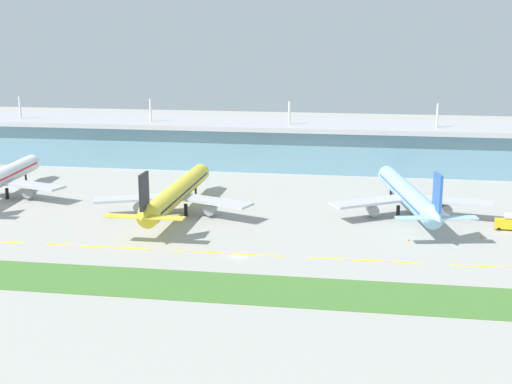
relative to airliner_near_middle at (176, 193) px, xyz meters
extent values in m
plane|color=#A8A59E|center=(25.59, -36.46, -6.46)|extent=(600.00, 600.00, 0.00)
cube|color=#6693A8|center=(25.59, 78.51, 1.65)|extent=(280.00, 28.00, 16.21)
cube|color=#B2B2B7|center=(25.59, 78.51, 10.65)|extent=(288.00, 34.00, 1.80)
cylinder|color=silver|center=(-86.41, 72.91, 16.05)|extent=(0.90, 0.90, 9.00)
cylinder|color=silver|center=(-30.41, 72.91, 16.05)|extent=(0.90, 0.90, 9.00)
cylinder|color=silver|center=(25.59, 72.91, 16.05)|extent=(0.90, 0.90, 9.00)
cylinder|color=silver|center=(81.59, 72.91, 16.05)|extent=(0.90, 0.90, 9.00)
cylinder|color=white|center=(-63.41, 12.33, 0.04)|extent=(9.97, 54.20, 5.80)
cone|color=white|center=(-65.66, 41.20, 0.04)|extent=(5.80, 4.42, 5.51)
cube|color=#B7BABF|center=(-51.11, 8.85, -1.26)|extent=(24.93, 13.72, 0.70)
cylinder|color=gray|center=(-52.41, 10.19, -4.06)|extent=(3.54, 4.73, 3.20)
cylinder|color=black|center=(-64.98, 32.48, -4.66)|extent=(0.70, 0.70, 3.60)
cylinder|color=black|center=(-59.99, 9.59, -4.66)|extent=(1.10, 1.10, 3.60)
cube|color=red|center=(-63.41, 12.33, 0.44)|extent=(9.59, 48.82, 0.60)
cylinder|color=yellow|center=(-0.01, 1.50, 0.04)|extent=(6.09, 60.17, 5.80)
cone|color=yellow|center=(-0.16, 33.57, 0.04)|extent=(5.53, 4.03, 5.51)
cone|color=yellow|center=(0.15, -31.57, 1.24)|extent=(4.96, 6.65, 5.72)
cube|color=black|center=(0.14, -30.57, 7.69)|extent=(0.73, 6.40, 9.50)
cube|color=yellow|center=(-5.35, -31.10, 1.04)|extent=(10.02, 3.25, 0.36)
cube|color=yellow|center=(5.65, -31.04, 1.04)|extent=(10.02, 3.25, 0.36)
cube|color=#B7BABF|center=(-11.99, -2.98, -1.26)|extent=(24.79, 15.39, 0.70)
cylinder|color=gray|center=(-10.79, -1.53, -4.06)|extent=(3.22, 4.52, 3.20)
cube|color=#B7BABF|center=(12.01, -2.87, -1.26)|extent=(24.81, 15.20, 0.70)
cylinder|color=gray|center=(10.81, -1.43, -4.06)|extent=(3.22, 4.52, 3.20)
cylinder|color=black|center=(-0.11, 24.05, -4.66)|extent=(0.70, 0.70, 3.60)
cylinder|color=black|center=(-3.19, -1.52, -4.66)|extent=(1.10, 1.10, 3.60)
cylinder|color=black|center=(3.21, -1.48, -4.66)|extent=(1.10, 1.10, 3.60)
cube|color=black|center=(-0.01, 1.50, 0.44)|extent=(6.10, 54.15, 0.60)
cylinder|color=#9ED1EA|center=(68.32, 10.41, 0.04)|extent=(16.57, 57.02, 5.80)
cone|color=#9ED1EA|center=(62.50, 40.33, 0.04)|extent=(6.17, 4.98, 5.51)
cone|color=#9ED1EA|center=(74.33, -20.49, 1.24)|extent=(6.10, 7.45, 5.72)
cube|color=#2D5BB7|center=(74.14, -19.51, 7.69)|extent=(1.91, 6.42, 9.50)
cube|color=#9ED1EA|center=(68.84, -21.05, 1.04)|extent=(10.43, 5.05, 0.36)
cube|color=#9ED1EA|center=(79.63, -18.95, 1.04)|extent=(10.43, 5.05, 0.36)
cube|color=#B7BABF|center=(57.39, 3.78, -1.26)|extent=(23.83, 18.78, 0.70)
cylinder|color=gray|center=(58.29, 5.42, -4.06)|extent=(4.00, 5.03, 3.20)
cube|color=#B7BABF|center=(80.94, 8.36, -1.26)|extent=(24.86, 11.25, 0.70)
cylinder|color=gray|center=(79.49, 9.55, -4.06)|extent=(4.00, 5.03, 3.20)
cylinder|color=black|center=(64.24, 31.38, -4.66)|extent=(0.70, 0.70, 3.60)
cylinder|color=black|center=(65.75, 6.86, -4.66)|extent=(1.10, 1.10, 3.60)
cylinder|color=black|center=(72.03, 8.08, -4.66)|extent=(1.10, 1.10, 3.60)
cube|color=#2D5BB7|center=(68.32, 10.41, 0.44)|extent=(15.52, 51.43, 0.60)
cube|color=yellow|center=(-11.41, -34.70, -6.44)|extent=(28.00, 0.70, 0.04)
cube|color=yellow|center=(22.59, -34.70, -6.44)|extent=(28.00, 0.70, 0.04)
cube|color=yellow|center=(56.59, -34.70, -6.44)|extent=(28.00, 0.70, 0.04)
cube|color=yellow|center=(90.59, -34.70, -6.44)|extent=(28.00, 0.70, 0.04)
cube|color=#477A33|center=(25.59, -57.96, -6.41)|extent=(300.00, 18.00, 0.10)
cube|color=gold|center=(95.55, -1.82, -4.71)|extent=(7.32, 2.97, 2.60)
cylinder|color=silver|center=(96.34, -1.86, -2.51)|extent=(4.10, 2.20, 2.00)
cylinder|color=black|center=(92.97, -2.86, -6.01)|extent=(0.92, 0.40, 0.90)
cylinder|color=black|center=(93.09, -0.52, -6.01)|extent=(0.92, 0.40, 0.90)
cone|color=orange|center=(67.80, -16.88, -6.11)|extent=(0.56, 0.56, 0.70)
cone|color=orange|center=(87.10, -11.20, -6.11)|extent=(0.56, 0.56, 0.70)
camera|label=1|loc=(56.25, -198.75, 48.67)|focal=49.43mm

